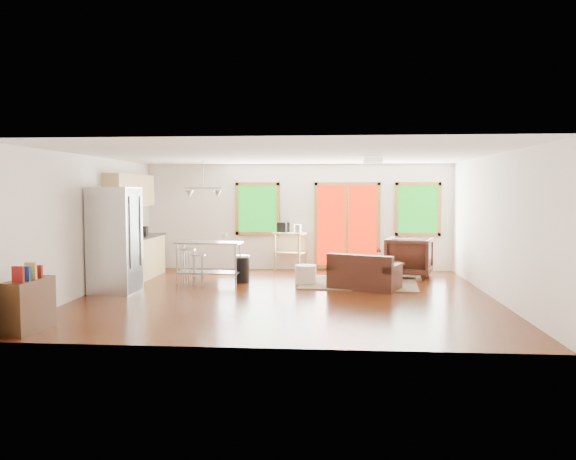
# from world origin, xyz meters

# --- Properties ---
(floor) EXTENTS (7.50, 7.00, 0.02)m
(floor) POSITION_xyz_m (0.00, 0.00, -0.01)
(floor) COLOR #321305
(floor) RESTS_ON ground
(ceiling) EXTENTS (7.50, 7.00, 0.02)m
(ceiling) POSITION_xyz_m (0.00, 0.00, 2.61)
(ceiling) COLOR white
(ceiling) RESTS_ON ground
(back_wall) EXTENTS (7.50, 0.02, 2.60)m
(back_wall) POSITION_xyz_m (0.00, 3.51, 1.30)
(back_wall) COLOR silver
(back_wall) RESTS_ON ground
(left_wall) EXTENTS (0.02, 7.00, 2.60)m
(left_wall) POSITION_xyz_m (-3.76, 0.00, 1.30)
(left_wall) COLOR silver
(left_wall) RESTS_ON ground
(right_wall) EXTENTS (0.02, 7.00, 2.60)m
(right_wall) POSITION_xyz_m (3.76, 0.00, 1.30)
(right_wall) COLOR silver
(right_wall) RESTS_ON ground
(front_wall) EXTENTS (7.50, 0.02, 2.60)m
(front_wall) POSITION_xyz_m (0.00, -3.51, 1.30)
(front_wall) COLOR silver
(front_wall) RESTS_ON ground
(window_left) EXTENTS (1.10, 0.05, 1.30)m
(window_left) POSITION_xyz_m (-1.00, 3.46, 1.50)
(window_left) COLOR #0C510D
(window_left) RESTS_ON back_wall
(french_doors) EXTENTS (1.60, 0.05, 2.10)m
(french_doors) POSITION_xyz_m (1.20, 3.46, 1.10)
(french_doors) COLOR #A61100
(french_doors) RESTS_ON back_wall
(window_right) EXTENTS (1.10, 0.05, 1.30)m
(window_right) POSITION_xyz_m (2.90, 3.46, 1.50)
(window_right) COLOR #0C510D
(window_right) RESTS_ON back_wall
(rug) EXTENTS (2.54, 2.05, 0.02)m
(rug) POSITION_xyz_m (1.41, 1.44, 0.01)
(rug) COLOR #435639
(rug) RESTS_ON floor
(loveseat) EXTENTS (1.51, 1.21, 0.71)m
(loveseat) POSITION_xyz_m (1.47, 0.81, 0.28)
(loveseat) COLOR black
(loveseat) RESTS_ON floor
(coffee_table) EXTENTS (1.16, 0.86, 0.42)m
(coffee_table) POSITION_xyz_m (1.80, 1.87, 0.36)
(coffee_table) COLOR #321C0D
(coffee_table) RESTS_ON floor
(armchair) EXTENTS (1.18, 1.14, 0.99)m
(armchair) POSITION_xyz_m (2.57, 2.47, 0.50)
(armchair) COLOR black
(armchair) RESTS_ON floor
(ottoman) EXTENTS (0.82, 0.82, 0.42)m
(ottoman) POSITION_xyz_m (1.16, 2.16, 0.21)
(ottoman) COLOR black
(ottoman) RESTS_ON floor
(pouf) EXTENTS (0.57, 0.57, 0.39)m
(pouf) POSITION_xyz_m (0.29, 1.35, 0.20)
(pouf) COLOR silver
(pouf) RESTS_ON floor
(vase) EXTENTS (0.18, 0.19, 0.29)m
(vase) POSITION_xyz_m (1.85, 2.03, 0.51)
(vase) COLOR silver
(vase) RESTS_ON coffee_table
(book) EXTENTS (0.20, 0.07, 0.26)m
(book) POSITION_xyz_m (2.13, 1.59, 0.53)
(book) COLOR maroon
(book) RESTS_ON coffee_table
(cabinets) EXTENTS (0.64, 2.24, 2.30)m
(cabinets) POSITION_xyz_m (-3.49, 1.70, 0.93)
(cabinets) COLOR tan
(cabinets) RESTS_ON floor
(refrigerator) EXTENTS (0.86, 0.82, 2.01)m
(refrigerator) POSITION_xyz_m (-3.28, 0.06, 1.00)
(refrigerator) COLOR #B7BABC
(refrigerator) RESTS_ON floor
(island) EXTENTS (1.41, 0.64, 0.87)m
(island) POSITION_xyz_m (-1.75, 1.28, 0.60)
(island) COLOR #B7BABC
(island) RESTS_ON floor
(cup) EXTENTS (0.15, 0.13, 0.13)m
(cup) POSITION_xyz_m (-1.45, 1.51, 1.01)
(cup) COLOR white
(cup) RESTS_ON island
(bar_stool_a) EXTENTS (0.44, 0.44, 0.74)m
(bar_stool_a) POSITION_xyz_m (-2.18, 1.20, 0.55)
(bar_stool_a) COLOR #B7BABC
(bar_stool_a) RESTS_ON floor
(bar_stool_b) EXTENTS (0.33, 0.33, 0.65)m
(bar_stool_b) POSITION_xyz_m (-1.90, 0.96, 0.48)
(bar_stool_b) COLOR #B7BABC
(bar_stool_b) RESTS_ON floor
(trash_can) EXTENTS (0.36, 0.36, 0.58)m
(trash_can) POSITION_xyz_m (-1.06, 1.44, 0.29)
(trash_can) COLOR black
(trash_can) RESTS_ON floor
(kitchen_cart) EXTENTS (0.89, 0.75, 1.17)m
(kitchen_cart) POSITION_xyz_m (-0.20, 3.35, 0.80)
(kitchen_cart) COLOR tan
(kitchen_cart) RESTS_ON floor
(bookshelf) EXTENTS (0.39, 0.84, 0.96)m
(bookshelf) POSITION_xyz_m (-3.35, -2.90, 0.38)
(bookshelf) COLOR #321C0D
(bookshelf) RESTS_ON floor
(ceiling_flush) EXTENTS (0.35, 0.35, 0.12)m
(ceiling_flush) POSITION_xyz_m (1.60, 0.60, 2.53)
(ceiling_flush) COLOR white
(ceiling_flush) RESTS_ON ceiling
(pendant_light) EXTENTS (0.80, 0.18, 0.79)m
(pendant_light) POSITION_xyz_m (-1.90, 1.50, 1.90)
(pendant_light) COLOR gray
(pendant_light) RESTS_ON ceiling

